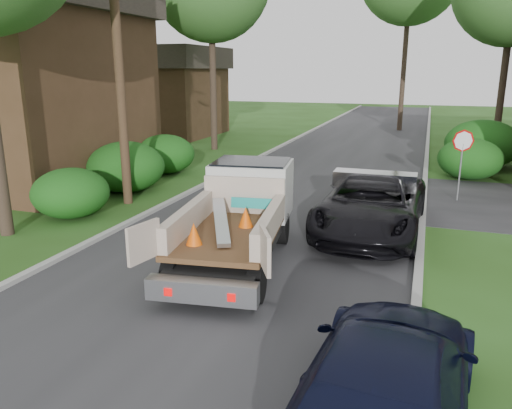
{
  "coord_description": "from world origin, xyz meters",
  "views": [
    {
      "loc": [
        4.02,
        -9.22,
        4.43
      ],
      "look_at": [
        0.16,
        2.05,
        1.2
      ],
      "focal_mm": 35.0,
      "sensor_mm": 36.0,
      "label": 1
    }
  ],
  "objects_px": {
    "utility_pole": "(118,45)",
    "house_left_near": "(8,73)",
    "house_left_far": "(163,90)",
    "stop_sign": "(462,150)",
    "flatbed_truck": "(243,207)",
    "navy_suv": "(386,383)",
    "black_pickup": "(372,204)"
  },
  "relations": [
    {
      "from": "utility_pole",
      "to": "house_left_near",
      "type": "bearing_deg",
      "value": 162.8
    },
    {
      "from": "black_pickup",
      "to": "navy_suv",
      "type": "height_order",
      "value": "black_pickup"
    },
    {
      "from": "utility_pole",
      "to": "black_pickup",
      "type": "distance_m",
      "value": 9.31
    },
    {
      "from": "stop_sign",
      "to": "flatbed_truck",
      "type": "xyz_separation_m",
      "value": [
        -5.32,
        -7.13,
        -0.62
      ]
    },
    {
      "from": "house_left_far",
      "to": "stop_sign",
      "type": "bearing_deg",
      "value": -34.81
    },
    {
      "from": "utility_pole",
      "to": "black_pickup",
      "type": "xyz_separation_m",
      "value": [
        8.21,
        -0.48,
        -4.37
      ]
    },
    {
      "from": "house_left_far",
      "to": "navy_suv",
      "type": "relative_size",
      "value": 1.51
    },
    {
      "from": "stop_sign",
      "to": "house_left_far",
      "type": "height_order",
      "value": "house_left_far"
    },
    {
      "from": "utility_pole",
      "to": "navy_suv",
      "type": "distance_m",
      "value": 13.46
    },
    {
      "from": "house_left_far",
      "to": "black_pickup",
      "type": "distance_m",
      "value": 23.97
    },
    {
      "from": "house_left_near",
      "to": "house_left_far",
      "type": "height_order",
      "value": "house_left_near"
    },
    {
      "from": "stop_sign",
      "to": "utility_pole",
      "type": "distance_m",
      "value": 11.91
    },
    {
      "from": "stop_sign",
      "to": "house_left_near",
      "type": "distance_m",
      "value": 17.5
    },
    {
      "from": "house_left_near",
      "to": "house_left_far",
      "type": "relative_size",
      "value": 1.29
    },
    {
      "from": "house_left_near",
      "to": "navy_suv",
      "type": "relative_size",
      "value": 1.94
    },
    {
      "from": "stop_sign",
      "to": "utility_pole",
      "type": "height_order",
      "value": "utility_pole"
    },
    {
      "from": "flatbed_truck",
      "to": "navy_suv",
      "type": "distance_m",
      "value": 6.82
    },
    {
      "from": "stop_sign",
      "to": "utility_pole",
      "type": "bearing_deg",
      "value": -159.38
    },
    {
      "from": "stop_sign",
      "to": "navy_suv",
      "type": "bearing_deg",
      "value": -96.29
    },
    {
      "from": "house_left_far",
      "to": "navy_suv",
      "type": "xyz_separation_m",
      "value": [
        17.3,
        -25.69,
        -2.32
      ]
    },
    {
      "from": "navy_suv",
      "to": "utility_pole",
      "type": "bearing_deg",
      "value": -39.0
    },
    {
      "from": "utility_pole",
      "to": "navy_suv",
      "type": "height_order",
      "value": "utility_pole"
    },
    {
      "from": "stop_sign",
      "to": "house_left_near",
      "type": "bearing_deg",
      "value": -173.37
    },
    {
      "from": "house_left_far",
      "to": "flatbed_truck",
      "type": "xyz_separation_m",
      "value": [
        13.38,
        -20.13,
        -1.89
      ]
    },
    {
      "from": "utility_pole",
      "to": "flatbed_truck",
      "type": "height_order",
      "value": "utility_pole"
    },
    {
      "from": "black_pickup",
      "to": "house_left_near",
      "type": "bearing_deg",
      "value": 172.09
    },
    {
      "from": "utility_pole",
      "to": "house_left_far",
      "type": "distance_m",
      "value": 18.93
    },
    {
      "from": "stop_sign",
      "to": "navy_suv",
      "type": "xyz_separation_m",
      "value": [
        -1.4,
        -12.69,
        -1.05
      ]
    },
    {
      "from": "flatbed_truck",
      "to": "black_pickup",
      "type": "xyz_separation_m",
      "value": [
        2.85,
        2.63,
        -0.35
      ]
    },
    {
      "from": "house_left_near",
      "to": "flatbed_truck",
      "type": "bearing_deg",
      "value": -23.35
    },
    {
      "from": "navy_suv",
      "to": "flatbed_truck",
      "type": "bearing_deg",
      "value": -50.77
    },
    {
      "from": "flatbed_truck",
      "to": "utility_pole",
      "type": "bearing_deg",
      "value": 142.1
    }
  ]
}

